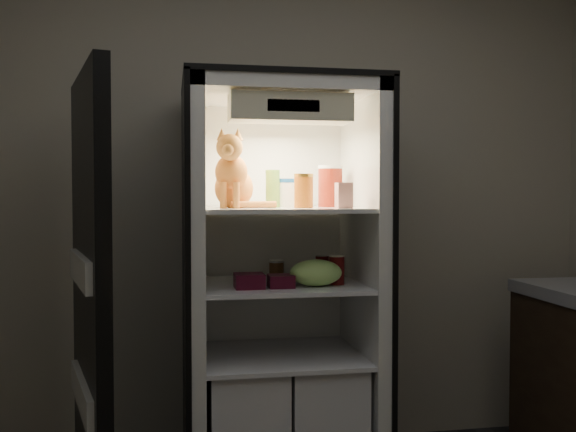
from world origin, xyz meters
The scene contains 16 objects.
room_shell centered at (0.00, 0.00, 1.62)m, with size 3.60×3.60×3.60m.
refrigerator centered at (0.00, 1.38, 0.79)m, with size 0.90×0.72×1.88m.
fridge_door centered at (-0.83, 1.12, 0.91)m, with size 0.25×0.86×1.85m.
tabby_cat centered at (-0.23, 1.31, 1.42)m, with size 0.30×0.35×0.36m.
parmesan_shaker centered at (-0.03, 1.40, 1.38)m, with size 0.07×0.07×0.18m.
mayo_tub centered at (0.04, 1.42, 1.36)m, with size 0.10×0.10×0.14m.
salsa_jar centered at (0.09, 1.27, 1.37)m, with size 0.09×0.09×0.16m.
pepper_jar centered at (0.26, 1.44, 1.39)m, with size 0.12×0.12×0.20m.
cream_carton centered at (0.25, 1.14, 1.35)m, with size 0.07×0.07×0.11m, color white.
soda_can_a centered at (0.21, 1.39, 1.00)m, with size 0.06×0.06×0.12m.
soda_can_b centered at (0.25, 1.30, 1.00)m, with size 0.06×0.06×0.12m.
soda_can_c centered at (0.24, 1.23, 1.01)m, with size 0.07×0.07×0.13m.
condiment_jar centered at (-0.01, 1.40, 0.99)m, with size 0.07×0.07×0.10m.
grape_bag centered at (0.14, 1.20, 1.00)m, with size 0.24×0.17×0.12m, color #9ED463.
berry_box_left centered at (-0.17, 1.19, 0.97)m, with size 0.13×0.13×0.06m, color #540E22.
berry_box_right centered at (-0.03, 1.18, 0.97)m, with size 0.11×0.11×0.06m, color #540E22.
Camera 1 is at (-0.50, -1.60, 1.35)m, focal length 40.00 mm.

